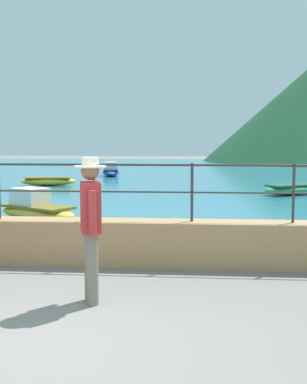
% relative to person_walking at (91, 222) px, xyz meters
% --- Properties ---
extents(ground_plane, '(120.00, 120.00, 0.00)m').
position_rel_person_walking_xyz_m(ground_plane, '(-0.36, -1.27, -0.98)').
color(ground_plane, slate).
extents(promenade_wall, '(20.00, 0.56, 0.70)m').
position_rel_person_walking_xyz_m(promenade_wall, '(-0.36, 1.93, -0.63)').
color(promenade_wall, tan).
rests_on(promenade_wall, ground).
extents(railing, '(18.44, 0.04, 0.90)m').
position_rel_person_walking_xyz_m(railing, '(-0.36, 1.93, 0.34)').
color(railing, '#383330').
rests_on(railing, promenade_wall).
extents(lake_water, '(64.00, 44.32, 0.06)m').
position_rel_person_walking_xyz_m(lake_water, '(-0.36, 24.57, -0.95)').
color(lake_water, teal).
rests_on(lake_water, ground).
extents(person_walking, '(0.38, 0.55, 1.75)m').
position_rel_person_walking_xyz_m(person_walking, '(0.00, 0.00, 0.00)').
color(person_walking, slate).
rests_on(person_walking, ground).
extents(boat_0, '(2.43, 1.96, 0.76)m').
position_rel_person_walking_xyz_m(boat_0, '(-2.56, 5.80, -0.65)').
color(boat_0, gold).
rests_on(boat_0, lake_water).
extents(boat_2, '(1.27, 2.42, 0.76)m').
position_rel_person_walking_xyz_m(boat_2, '(-3.40, 21.11, -0.65)').
color(boat_2, '#2D4C9E').
rests_on(boat_2, lake_water).
extents(boat_3, '(2.43, 1.98, 0.36)m').
position_rel_person_walking_xyz_m(boat_3, '(4.56, 12.24, -0.72)').
color(boat_3, '#338C59').
rests_on(boat_3, lake_water).
extents(boat_4, '(2.41, 1.26, 0.36)m').
position_rel_person_walking_xyz_m(boat_4, '(-5.02, 15.03, -0.72)').
color(boat_4, gold).
rests_on(boat_4, lake_water).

